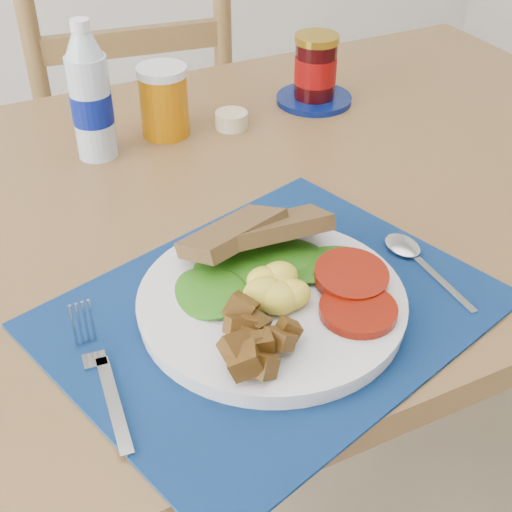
{
  "coord_description": "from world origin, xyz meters",
  "views": [
    {
      "loc": [
        -0.41,
        -0.61,
        1.29
      ],
      "look_at": [
        -0.12,
        -0.02,
        0.8
      ],
      "focal_mm": 50.0,
      "sensor_mm": 36.0,
      "label": 1
    }
  ],
  "objects_px": {
    "breakfast_plate": "(269,299)",
    "jam_on_saucer": "(315,73)",
    "chair_far": "(129,92)",
    "water_bottle": "(91,99)",
    "juice_glass": "(164,103)"
  },
  "relations": [
    {
      "from": "chair_far",
      "to": "breakfast_plate",
      "type": "relative_size",
      "value": 4.05
    },
    {
      "from": "chair_far",
      "to": "water_bottle",
      "type": "relative_size",
      "value": 5.69
    },
    {
      "from": "chair_far",
      "to": "breakfast_plate",
      "type": "xyz_separation_m",
      "value": [
        -0.14,
        -0.99,
        0.17
      ]
    },
    {
      "from": "breakfast_plate",
      "to": "jam_on_saucer",
      "type": "distance_m",
      "value": 0.59
    },
    {
      "from": "breakfast_plate",
      "to": "jam_on_saucer",
      "type": "bearing_deg",
      "value": 45.49
    },
    {
      "from": "breakfast_plate",
      "to": "juice_glass",
      "type": "distance_m",
      "value": 0.49
    },
    {
      "from": "chair_far",
      "to": "breakfast_plate",
      "type": "distance_m",
      "value": 1.01
    },
    {
      "from": "water_bottle",
      "to": "jam_on_saucer",
      "type": "distance_m",
      "value": 0.41
    },
    {
      "from": "jam_on_saucer",
      "to": "chair_far",
      "type": "bearing_deg",
      "value": 111.14
    },
    {
      "from": "water_bottle",
      "to": "jam_on_saucer",
      "type": "relative_size",
      "value": 1.58
    },
    {
      "from": "water_bottle",
      "to": "juice_glass",
      "type": "relative_size",
      "value": 1.97
    },
    {
      "from": "chair_far",
      "to": "jam_on_saucer",
      "type": "height_order",
      "value": "chair_far"
    },
    {
      "from": "jam_on_saucer",
      "to": "breakfast_plate",
      "type": "bearing_deg",
      "value": -125.1
    },
    {
      "from": "breakfast_plate",
      "to": "juice_glass",
      "type": "xyz_separation_m",
      "value": [
        0.06,
        0.48,
        0.03
      ]
    },
    {
      "from": "breakfast_plate",
      "to": "jam_on_saucer",
      "type": "height_order",
      "value": "jam_on_saucer"
    }
  ]
}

